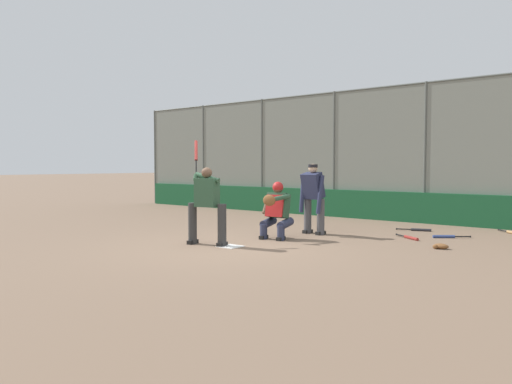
{
  "coord_description": "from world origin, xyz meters",
  "views": [
    {
      "loc": [
        -6.64,
        7.35,
        1.63
      ],
      "look_at": [
        0.15,
        -1.0,
        1.05
      ],
      "focal_mm": 35.0,
      "sensor_mm": 36.0,
      "label": 1
    }
  ],
  "objects_px": {
    "spare_bat_by_padding": "(409,237)",
    "spare_bat_first_base_side": "(512,233)",
    "batter_at_plate": "(207,203)",
    "umpire_home": "(313,197)",
    "spare_bat_third_base_side": "(418,230)",
    "spare_bat_near_backstop": "(447,237)",
    "fielding_glove_on_dirt": "(440,246)",
    "catcher_behind_plate": "(276,209)"
  },
  "relations": [
    {
      "from": "batter_at_plate",
      "to": "catcher_behind_plate",
      "type": "distance_m",
      "value": 1.71
    },
    {
      "from": "spare_bat_by_padding",
      "to": "spare_bat_first_base_side",
      "type": "xyz_separation_m",
      "value": [
        -1.58,
        -2.31,
        0.0
      ]
    },
    {
      "from": "catcher_behind_plate",
      "to": "spare_bat_by_padding",
      "type": "xyz_separation_m",
      "value": [
        -2.32,
        -1.83,
        -0.62
      ]
    },
    {
      "from": "catcher_behind_plate",
      "to": "spare_bat_first_base_side",
      "type": "distance_m",
      "value": 5.72
    },
    {
      "from": "catcher_behind_plate",
      "to": "spare_bat_first_base_side",
      "type": "relative_size",
      "value": 1.89
    },
    {
      "from": "batter_at_plate",
      "to": "fielding_glove_on_dirt",
      "type": "bearing_deg",
      "value": -159.03
    },
    {
      "from": "umpire_home",
      "to": "batter_at_plate",
      "type": "bearing_deg",
      "value": 78.94
    },
    {
      "from": "spare_bat_by_padding",
      "to": "spare_bat_third_base_side",
      "type": "relative_size",
      "value": 0.89
    },
    {
      "from": "catcher_behind_plate",
      "to": "fielding_glove_on_dirt",
      "type": "relative_size",
      "value": 4.35
    },
    {
      "from": "spare_bat_by_padding",
      "to": "umpire_home",
      "type": "bearing_deg",
      "value": -127.15
    },
    {
      "from": "spare_bat_third_base_side",
      "to": "fielding_glove_on_dirt",
      "type": "distance_m",
      "value": 2.67
    },
    {
      "from": "spare_bat_near_backstop",
      "to": "batter_at_plate",
      "type": "bearing_deg",
      "value": 11.47
    },
    {
      "from": "batter_at_plate",
      "to": "fielding_glove_on_dirt",
      "type": "height_order",
      "value": "batter_at_plate"
    },
    {
      "from": "catcher_behind_plate",
      "to": "spare_bat_third_base_side",
      "type": "bearing_deg",
      "value": -129.17
    },
    {
      "from": "catcher_behind_plate",
      "to": "spare_bat_near_backstop",
      "type": "height_order",
      "value": "catcher_behind_plate"
    },
    {
      "from": "spare_bat_first_base_side",
      "to": "spare_bat_by_padding",
      "type": "bearing_deg",
      "value": -79.13
    },
    {
      "from": "umpire_home",
      "to": "spare_bat_near_backstop",
      "type": "xyz_separation_m",
      "value": [
        -2.67,
        -1.35,
        -0.86
      ]
    },
    {
      "from": "batter_at_plate",
      "to": "fielding_glove_on_dirt",
      "type": "relative_size",
      "value": 7.44
    },
    {
      "from": "spare_bat_third_base_side",
      "to": "spare_bat_near_backstop",
      "type": "bearing_deg",
      "value": -58.43
    },
    {
      "from": "umpire_home",
      "to": "spare_bat_third_base_side",
      "type": "relative_size",
      "value": 2.05
    },
    {
      "from": "batter_at_plate",
      "to": "umpire_home",
      "type": "height_order",
      "value": "batter_at_plate"
    },
    {
      "from": "catcher_behind_plate",
      "to": "spare_bat_near_backstop",
      "type": "xyz_separation_m",
      "value": [
        -2.91,
        -2.49,
        -0.62
      ]
    },
    {
      "from": "spare_bat_third_base_side",
      "to": "fielding_glove_on_dirt",
      "type": "height_order",
      "value": "fielding_glove_on_dirt"
    },
    {
      "from": "batter_at_plate",
      "to": "spare_bat_by_padding",
      "type": "height_order",
      "value": "batter_at_plate"
    },
    {
      "from": "spare_bat_near_backstop",
      "to": "spare_bat_first_base_side",
      "type": "relative_size",
      "value": 1.05
    },
    {
      "from": "spare_bat_first_base_side",
      "to": "spare_bat_third_base_side",
      "type": "bearing_deg",
      "value": -110.04
    },
    {
      "from": "umpire_home",
      "to": "spare_bat_by_padding",
      "type": "xyz_separation_m",
      "value": [
        -2.08,
        -0.69,
        -0.86
      ]
    },
    {
      "from": "umpire_home",
      "to": "spare_bat_by_padding",
      "type": "relative_size",
      "value": 2.3
    },
    {
      "from": "umpire_home",
      "to": "spare_bat_near_backstop",
      "type": "relative_size",
      "value": 2.38
    },
    {
      "from": "umpire_home",
      "to": "spare_bat_first_base_side",
      "type": "height_order",
      "value": "umpire_home"
    },
    {
      "from": "spare_bat_near_backstop",
      "to": "fielding_glove_on_dirt",
      "type": "xyz_separation_m",
      "value": [
        -0.39,
        1.56,
        0.02
      ]
    },
    {
      "from": "batter_at_plate",
      "to": "spare_bat_third_base_side",
      "type": "xyz_separation_m",
      "value": [
        -2.54,
        -4.84,
        -0.83
      ]
    },
    {
      "from": "spare_bat_by_padding",
      "to": "fielding_glove_on_dirt",
      "type": "bearing_deg",
      "value": -7.67
    },
    {
      "from": "catcher_behind_plate",
      "to": "spare_bat_by_padding",
      "type": "distance_m",
      "value": 3.01
    },
    {
      "from": "spare_bat_third_base_side",
      "to": "fielding_glove_on_dirt",
      "type": "bearing_deg",
      "value": -79.69
    },
    {
      "from": "umpire_home",
      "to": "fielding_glove_on_dirt",
      "type": "distance_m",
      "value": 3.19
    },
    {
      "from": "batter_at_plate",
      "to": "catcher_behind_plate",
      "type": "xyz_separation_m",
      "value": [
        -0.58,
        -1.59,
        -0.21
      ]
    },
    {
      "from": "umpire_home",
      "to": "spare_bat_third_base_side",
      "type": "bearing_deg",
      "value": -124.02
    },
    {
      "from": "spare_bat_by_padding",
      "to": "spare_bat_first_base_side",
      "type": "height_order",
      "value": "same"
    },
    {
      "from": "batter_at_plate",
      "to": "umpire_home",
      "type": "distance_m",
      "value": 2.85
    },
    {
      "from": "spare_bat_by_padding",
      "to": "spare_bat_first_base_side",
      "type": "distance_m",
      "value": 2.8
    },
    {
      "from": "batter_at_plate",
      "to": "catcher_behind_plate",
      "type": "relative_size",
      "value": 1.71
    }
  ]
}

